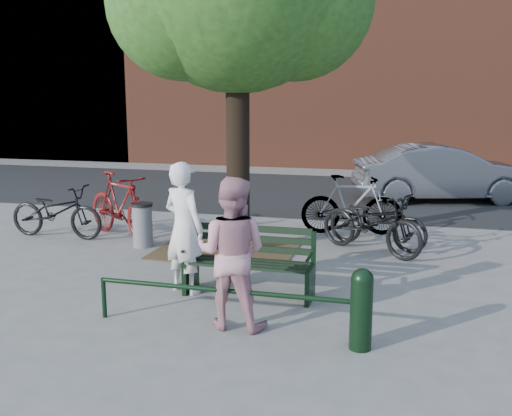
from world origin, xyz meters
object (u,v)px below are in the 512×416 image
(person_left, at_px, (184,228))
(bollard, at_px, (361,306))
(park_bench, at_px, (250,260))
(bicycle_c, at_px, (371,223))
(person_right, at_px, (232,253))
(parked_car, at_px, (443,173))
(litter_bin, at_px, (142,225))

(person_left, relative_size, bollard, 2.02)
(park_bench, distance_m, person_left, 1.01)
(bicycle_c, bearing_deg, person_right, -169.16)
(parked_car, bearing_deg, bollard, 156.57)
(person_left, bearing_deg, person_right, 158.24)
(park_bench, xyz_separation_m, bicycle_c, (1.45, 2.54, 0.05))
(park_bench, height_order, bollard, park_bench)
(person_right, bearing_deg, parked_car, -105.92)
(person_left, relative_size, litter_bin, 2.28)
(park_bench, xyz_separation_m, person_right, (0.09, -1.13, 0.41))
(person_right, height_order, parked_car, person_right)
(park_bench, xyz_separation_m, parked_car, (2.91, 8.06, 0.25))
(person_right, height_order, bollard, person_right)
(litter_bin, relative_size, parked_car, 0.18)
(park_bench, relative_size, litter_bin, 2.19)
(parked_car, bearing_deg, park_bench, 144.62)
(person_right, bearing_deg, park_bench, -84.40)
(bicycle_c, bearing_deg, park_bench, -178.50)
(park_bench, distance_m, person_right, 1.20)
(person_left, bearing_deg, bicycle_c, -107.87)
(person_left, height_order, bicycle_c, person_left)
(litter_bin, bearing_deg, bicycle_c, 8.90)
(park_bench, height_order, person_right, person_right)
(person_right, height_order, litter_bin, person_right)
(person_right, bearing_deg, bicycle_c, -109.20)
(park_bench, height_order, litter_bin, park_bench)
(bollard, distance_m, bicycle_c, 3.93)
(bicycle_c, xyz_separation_m, parked_car, (1.46, 5.51, 0.20))
(park_bench, xyz_separation_m, litter_bin, (-2.54, 1.92, -0.08))
(park_bench, bearing_deg, bollard, -40.75)
(litter_bin, bearing_deg, bollard, -38.58)
(park_bench, bearing_deg, litter_bin, 142.85)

